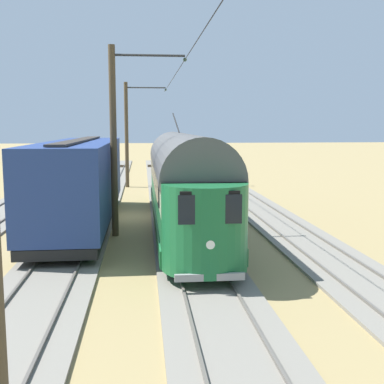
% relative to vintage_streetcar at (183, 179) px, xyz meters
% --- Properties ---
extents(ground_plane, '(220.00, 220.00, 0.00)m').
position_rel_vintage_streetcar_xyz_m(ground_plane, '(2.31, -3.28, -2.26)').
color(ground_plane, '#937F51').
extents(track_streetcar_siding, '(2.80, 80.00, 0.18)m').
position_rel_vintage_streetcar_xyz_m(track_streetcar_siding, '(-4.62, -3.60, -2.21)').
color(track_streetcar_siding, slate).
rests_on(track_streetcar_siding, ground).
extents(track_adjacent_siding, '(2.80, 80.00, 0.18)m').
position_rel_vintage_streetcar_xyz_m(track_adjacent_siding, '(-0.00, -3.60, -2.21)').
color(track_adjacent_siding, slate).
rests_on(track_adjacent_siding, ground).
extents(track_third_siding, '(2.80, 80.00, 0.18)m').
position_rel_vintage_streetcar_xyz_m(track_third_siding, '(4.62, -3.60, -2.21)').
color(track_third_siding, slate).
rests_on(track_third_siding, ground).
extents(vintage_streetcar, '(2.65, 17.58, 5.20)m').
position_rel_vintage_streetcar_xyz_m(vintage_streetcar, '(0.00, 0.00, 0.00)').
color(vintage_streetcar, '#196033').
rests_on(vintage_streetcar, ground).
extents(coach_adjacent, '(2.96, 14.29, 3.85)m').
position_rel_vintage_streetcar_xyz_m(coach_adjacent, '(4.62, -1.11, -0.10)').
color(coach_adjacent, navy).
rests_on(coach_adjacent, ground).
extents(catenary_pole_foreground, '(3.20, 0.28, 7.88)m').
position_rel_vintage_streetcar_xyz_m(catenary_pole_foreground, '(2.89, -15.67, 1.86)').
color(catenary_pole_foreground, '#4C3D28').
rests_on(catenary_pole_foreground, ground).
extents(catenary_pole_mid_near, '(3.20, 0.28, 7.88)m').
position_rel_vintage_streetcar_xyz_m(catenary_pole_mid_near, '(2.89, 1.01, 1.86)').
color(catenary_pole_mid_near, '#4C3D28').
rests_on(catenary_pole_mid_near, ground).
extents(overhead_wire_run, '(2.99, 37.37, 0.18)m').
position_rel_vintage_streetcar_xyz_m(overhead_wire_run, '(0.07, 0.20, 5.08)').
color(overhead_wire_run, black).
rests_on(overhead_wire_run, ground).
extents(switch_stand, '(0.50, 0.30, 1.24)m').
position_rel_vintage_streetcar_xyz_m(switch_stand, '(-5.90, -15.50, -1.56)').
color(switch_stand, black).
rests_on(switch_stand, ground).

